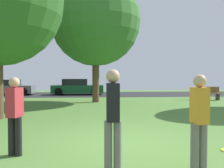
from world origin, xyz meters
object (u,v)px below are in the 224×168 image
at_px(person_walking, 199,118).
at_px(park_bench, 209,93).
at_px(parked_car_grey, 8,88).
at_px(parked_car_green, 77,87).
at_px(oak_tree_right, 96,21).
at_px(person_bystander, 113,115).
at_px(person_catcher, 15,113).

relative_size(person_walking, park_bench, 1.05).
relative_size(person_walking, parked_car_grey, 0.39).
distance_m(parked_car_grey, parked_car_green, 5.90).
xyz_separation_m(parked_car_green, park_bench, (9.23, -5.49, -0.17)).
distance_m(oak_tree_right, parked_car_grey, 10.71).
height_order(parked_car_green, park_bench, parked_car_green).
bearing_deg(parked_car_grey, person_bystander, -66.26).
height_order(parked_car_grey, park_bench, parked_car_grey).
bearing_deg(parked_car_green, person_walking, -79.28).
bearing_deg(park_bench, parked_car_green, -30.75).
distance_m(person_bystander, person_walking, 1.50).
distance_m(person_catcher, parked_car_grey, 17.59).
xyz_separation_m(person_walking, park_bench, (5.90, 12.11, -0.46)).
bearing_deg(park_bench, person_catcher, 49.76).
bearing_deg(person_walking, park_bench, -29.17).
bearing_deg(person_catcher, parked_car_green, -164.68).
bearing_deg(parked_car_grey, person_catcher, -70.83).
bearing_deg(parked_car_grey, park_bench, -20.16).
bearing_deg(parked_car_green, park_bench, -30.75).
distance_m(oak_tree_right, park_bench, 8.93).
relative_size(person_catcher, park_bench, 1.02).
height_order(person_bystander, parked_car_grey, person_bystander).
xyz_separation_m(person_catcher, person_walking, (3.46, -1.05, 0.03)).
distance_m(person_bystander, park_bench, 14.13).
relative_size(person_catcher, parked_car_grey, 0.38).
height_order(oak_tree_right, parked_car_grey, oak_tree_right).
xyz_separation_m(person_walking, parked_car_grey, (-9.23, 17.66, -0.32)).
xyz_separation_m(person_bystander, parked_car_grey, (-7.73, 17.58, -0.37)).
relative_size(person_bystander, person_walking, 1.05).
relative_size(oak_tree_right, park_bench, 4.89).
bearing_deg(person_bystander, person_catcher, 65.21).
xyz_separation_m(parked_car_grey, park_bench, (15.13, -5.55, -0.15)).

